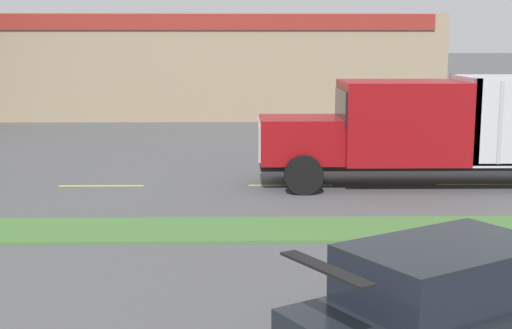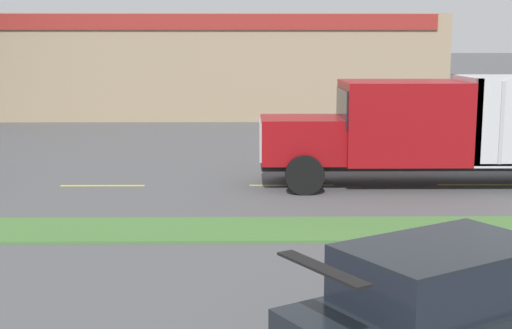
# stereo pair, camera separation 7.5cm
# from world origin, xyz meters

# --- Properties ---
(grass_verge) EXTENTS (120.00, 2.02, 0.06)m
(grass_verge) POSITION_xyz_m (0.00, 10.06, 0.03)
(grass_verge) COLOR #477538
(grass_verge) RESTS_ON ground_plane
(centre_line_4) EXTENTS (2.40, 0.14, 0.01)m
(centre_line_4) POSITION_xyz_m (-3.59, 15.07, 0.00)
(centre_line_4) COLOR yellow
(centre_line_4) RESTS_ON ground_plane
(centre_line_5) EXTENTS (2.40, 0.14, 0.01)m
(centre_line_5) POSITION_xyz_m (1.81, 15.07, 0.00)
(centre_line_5) COLOR yellow
(centre_line_5) RESTS_ON ground_plane
(centre_line_6) EXTENTS (2.40, 0.14, 0.01)m
(centre_line_6) POSITION_xyz_m (7.21, 15.07, 0.00)
(centre_line_6) COLOR yellow
(centre_line_6) RESTS_ON ground_plane
(dump_truck_mid) EXTENTS (12.45, 2.83, 3.10)m
(dump_truck_mid) POSITION_xyz_m (6.05, 15.08, 1.54)
(dump_truck_mid) COLOR black
(dump_truck_mid) RESTS_ON ground_plane
(rally_car) EXTENTS (4.61, 3.73, 1.72)m
(rally_car) POSITION_xyz_m (3.02, 3.22, 0.85)
(rally_car) COLOR black
(rally_car) RESTS_ON ground_plane
(store_building_backdrop) EXTENTS (30.70, 12.10, 5.53)m
(store_building_backdrop) POSITION_xyz_m (-4.40, 37.69, 2.77)
(store_building_backdrop) COLOR #9E896B
(store_building_backdrop) RESTS_ON ground_plane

